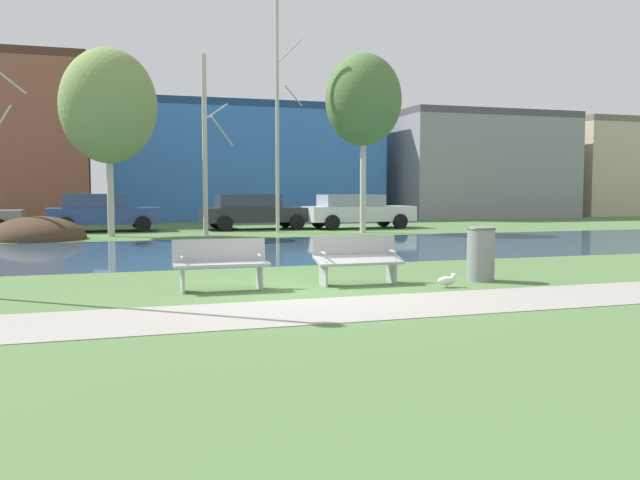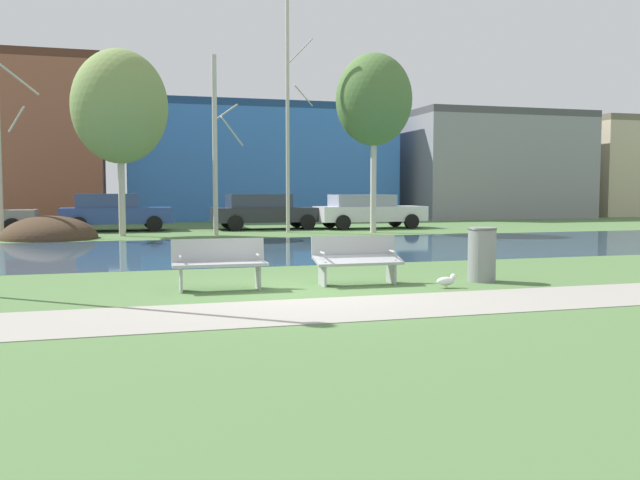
% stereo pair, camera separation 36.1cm
% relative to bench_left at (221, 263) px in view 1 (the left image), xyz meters
% --- Properties ---
extents(ground_plane, '(120.00, 120.00, 0.00)m').
position_rel_bench_left_xyz_m(ground_plane, '(1.24, 9.30, -0.47)').
color(ground_plane, '#4C703D').
extents(paved_path_strip, '(60.00, 1.96, 0.01)m').
position_rel_bench_left_xyz_m(paved_path_strip, '(1.24, -2.34, -0.47)').
color(paved_path_strip, gray).
rests_on(paved_path_strip, ground).
extents(river_band, '(80.00, 8.65, 0.01)m').
position_rel_bench_left_xyz_m(river_band, '(1.24, 7.47, -0.47)').
color(river_band, '#33516B').
rests_on(river_band, ground).
extents(soil_mound, '(3.24, 3.49, 1.60)m').
position_rel_bench_left_xyz_m(soil_mound, '(-4.06, 13.58, -0.47)').
color(soil_mound, '#423021').
rests_on(soil_mound, ground).
extents(bench_left, '(1.61, 0.60, 0.87)m').
position_rel_bench_left_xyz_m(bench_left, '(0.00, 0.00, 0.00)').
color(bench_left, '#9EA0A3').
rests_on(bench_left, ground).
extents(bench_right, '(1.61, 0.60, 0.87)m').
position_rel_bench_left_xyz_m(bench_right, '(2.49, 0.00, 0.00)').
color(bench_right, '#9EA0A3').
rests_on(bench_right, ground).
extents(trash_bin, '(0.54, 0.54, 1.01)m').
position_rel_bench_left_xyz_m(trash_bin, '(4.85, -0.31, 0.05)').
color(trash_bin, gray).
rests_on(trash_bin, ground).
extents(seagull, '(0.40, 0.15, 0.25)m').
position_rel_bench_left_xyz_m(seagull, '(3.84, -0.89, -0.34)').
color(seagull, white).
rests_on(seagull, ground).
extents(birch_left, '(3.43, 3.43, 6.76)m').
position_rel_bench_left_xyz_m(birch_left, '(-1.62, 14.26, 4.22)').
color(birch_left, '#BCB7A8').
rests_on(birch_left, ground).
extents(birch_center_left, '(1.14, 1.89, 6.62)m').
position_rel_bench_left_xyz_m(birch_center_left, '(1.74, 13.65, 2.88)').
color(birch_center_left, '#BCB7A8').
rests_on(birch_center_left, ground).
extents(birch_center, '(1.10, 2.00, 9.30)m').
position_rel_bench_left_xyz_m(birch_center, '(4.71, 14.56, 4.24)').
color(birch_center, '#BCB7A8').
rests_on(birch_center, ground).
extents(birch_center_right, '(2.98, 2.98, 6.99)m').
position_rel_bench_left_xyz_m(birch_center_right, '(7.89, 13.49, 4.71)').
color(birch_center_right, beige).
rests_on(birch_center_right, ground).
extents(parked_sedan_second_blue, '(4.41, 2.19, 1.53)m').
position_rel_bench_left_xyz_m(parked_sedan_second_blue, '(-1.95, 17.39, 0.33)').
color(parked_sedan_second_blue, '#2D4793').
rests_on(parked_sedan_second_blue, ground).
extents(parked_hatch_third_dark, '(4.72, 2.09, 1.50)m').
position_rel_bench_left_xyz_m(parked_hatch_third_dark, '(4.24, 16.94, 0.32)').
color(parked_hatch_third_dark, '#282B30').
rests_on(parked_hatch_third_dark, ground).
extents(parked_wagon_fourth_white, '(4.82, 2.06, 1.48)m').
position_rel_bench_left_xyz_m(parked_wagon_fourth_white, '(8.70, 16.26, 0.31)').
color(parked_wagon_fourth_white, silver).
rests_on(parked_wagon_fourth_white, ground).
extents(building_blue_store, '(14.84, 6.12, 6.48)m').
position_rel_bench_left_xyz_m(building_blue_store, '(6.06, 27.13, 2.77)').
color(building_blue_store, '#3870C6').
rests_on(building_blue_store, ground).
extents(building_grey_warehouse, '(10.71, 9.60, 6.28)m').
position_rel_bench_left_xyz_m(building_grey_warehouse, '(19.91, 26.83, 2.67)').
color(building_grey_warehouse, gray).
rests_on(building_grey_warehouse, ground).
extents(building_beige_block, '(13.62, 9.03, 6.28)m').
position_rel_bench_left_xyz_m(building_beige_block, '(33.44, 27.44, 2.67)').
color(building_beige_block, '#BCAD8E').
rests_on(building_beige_block, ground).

